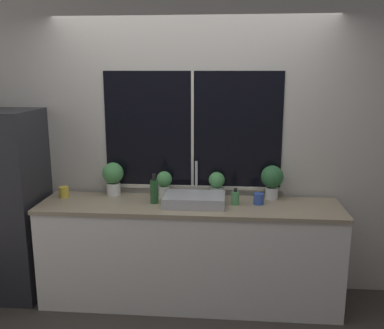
% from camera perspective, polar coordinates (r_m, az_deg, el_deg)
% --- Properties ---
extents(ground_plane, '(14.00, 14.00, 0.00)m').
position_cam_1_polar(ground_plane, '(3.82, -0.76, -19.75)').
color(ground_plane, '#38332D').
extents(wall_back, '(8.00, 0.09, 2.70)m').
position_cam_1_polar(wall_back, '(3.93, 0.11, 2.46)').
color(wall_back, '#BCB7AD').
rests_on(wall_back, ground_plane).
extents(counter, '(2.60, 0.60, 0.91)m').
position_cam_1_polar(counter, '(3.85, -0.35, -11.73)').
color(counter, white).
rests_on(counter, ground_plane).
extents(refrigerator, '(0.71, 0.64, 1.70)m').
position_cam_1_polar(refrigerator, '(4.25, -23.94, -4.84)').
color(refrigerator, '#232328').
rests_on(refrigerator, ground_plane).
extents(sink, '(0.52, 0.38, 0.34)m').
position_cam_1_polar(sink, '(3.66, 0.35, -4.68)').
color(sink, '#ADADB2').
rests_on(sink, counter).
extents(potted_plant_far_left, '(0.19, 0.19, 0.30)m').
position_cam_1_polar(potted_plant_far_left, '(3.98, -10.48, -1.53)').
color(potted_plant_far_left, white).
rests_on(potted_plant_far_left, counter).
extents(potted_plant_center_left, '(0.14, 0.14, 0.23)m').
position_cam_1_polar(potted_plant_center_left, '(3.89, -3.72, -2.35)').
color(potted_plant_center_left, white).
rests_on(potted_plant_center_left, counter).
extents(potted_plant_center_right, '(0.14, 0.14, 0.24)m').
position_cam_1_polar(potted_plant_center_right, '(3.85, 3.31, -2.59)').
color(potted_plant_center_right, white).
rests_on(potted_plant_center_right, counter).
extents(potted_plant_far_right, '(0.20, 0.20, 0.30)m').
position_cam_1_polar(potted_plant_far_right, '(3.86, 10.64, -1.90)').
color(potted_plant_far_right, white).
rests_on(potted_plant_far_right, counter).
extents(soap_bottle, '(0.07, 0.07, 0.14)m').
position_cam_1_polar(soap_bottle, '(3.68, 5.79, -4.43)').
color(soap_bottle, '#519E5B').
rests_on(soap_bottle, counter).
extents(bottle_tall, '(0.07, 0.07, 0.26)m').
position_cam_1_polar(bottle_tall, '(3.70, -5.06, -3.54)').
color(bottle_tall, '#235128').
rests_on(bottle_tall, counter).
extents(mug_blue, '(0.09, 0.09, 0.09)m').
position_cam_1_polar(mug_blue, '(3.72, 8.88, -4.54)').
color(mug_blue, '#3351AD').
rests_on(mug_blue, counter).
extents(mug_yellow, '(0.09, 0.09, 0.10)m').
position_cam_1_polar(mug_yellow, '(4.04, -16.71, -3.53)').
color(mug_yellow, gold).
rests_on(mug_yellow, counter).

